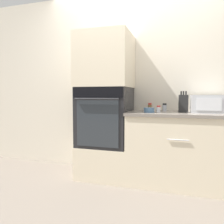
{
  "coord_description": "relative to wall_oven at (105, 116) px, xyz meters",
  "views": [
    {
      "loc": [
        0.59,
        -2.38,
        1.07
      ],
      "look_at": [
        -0.21,
        0.21,
        0.86
      ],
      "focal_mm": 35.0,
      "sensor_mm": 36.0,
      "label": 1
    }
  ],
  "objects": [
    {
      "name": "condiment_jar_mid",
      "position": [
        0.74,
        0.18,
        0.12
      ],
      "size": [
        0.05,
        0.05,
        0.1
      ],
      "color": "silver",
      "rests_on": "counter_unit"
    },
    {
      "name": "ground_plane",
      "position": [
        0.33,
        -0.3,
        -0.79
      ],
      "size": [
        12.0,
        12.0,
        0.0
      ],
      "primitive_type": "plane",
      "color": "#6B6056"
    },
    {
      "name": "oven_cabinet_upper",
      "position": [
        0.0,
        0.0,
        0.71
      ],
      "size": [
        0.66,
        0.6,
        0.68
      ],
      "color": "beige",
      "rests_on": "wall_oven"
    },
    {
      "name": "knife_block",
      "position": [
        0.96,
        0.04,
        0.18
      ],
      "size": [
        0.11,
        0.11,
        0.25
      ],
      "color": "black",
      "rests_on": "counter_unit"
    },
    {
      "name": "condiment_jar_far",
      "position": [
        0.54,
        0.25,
        0.12
      ],
      "size": [
        0.05,
        0.05,
        0.1
      ],
      "color": "brown",
      "rests_on": "counter_unit"
    },
    {
      "name": "bowl",
      "position": [
        0.58,
        -0.1,
        0.1
      ],
      "size": [
        0.12,
        0.12,
        0.06
      ],
      "color": "#517599",
      "rests_on": "counter_unit"
    },
    {
      "name": "microwave",
      "position": [
        1.25,
        0.09,
        0.18
      ],
      "size": [
        0.42,
        0.36,
        0.21
      ],
      "color": "#B2B5BA",
      "rests_on": "counter_unit"
    },
    {
      "name": "wall_back",
      "position": [
        0.33,
        0.33,
        0.46
      ],
      "size": [
        8.0,
        0.05,
        2.5
      ],
      "color": "beige",
      "rests_on": "ground_plane"
    },
    {
      "name": "wall_oven",
      "position": [
        0.0,
        0.0,
        0.0
      ],
      "size": [
        0.64,
        0.64,
        0.75
      ],
      "color": "black",
      "rests_on": "oven_cabinet_base"
    },
    {
      "name": "condiment_jar_near",
      "position": [
        0.69,
        -0.08,
        0.11
      ],
      "size": [
        0.05,
        0.05,
        0.08
      ],
      "color": "silver",
      "rests_on": "counter_unit"
    },
    {
      "name": "oven_cabinet_base",
      "position": [
        0.0,
        0.0,
        -0.58
      ],
      "size": [
        0.66,
        0.6,
        0.42
      ],
      "color": "beige",
      "rests_on": "ground_plane"
    },
    {
      "name": "counter_unit",
      "position": [
        0.91,
        0.0,
        -0.36
      ],
      "size": [
        1.19,
        0.63,
        0.87
      ],
      "color": "beige",
      "rests_on": "ground_plane"
    }
  ]
}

